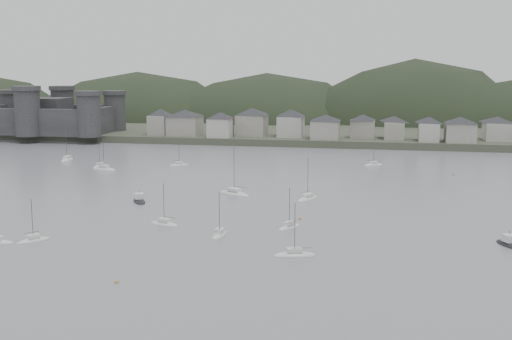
# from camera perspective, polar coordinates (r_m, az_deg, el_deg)

# --- Properties ---
(ground) EXTENTS (900.00, 900.00, 0.00)m
(ground) POSITION_cam_1_polar(r_m,az_deg,el_deg) (103.35, -8.12, -10.01)
(ground) COLOR slate
(ground) RESTS_ON ground
(far_shore_land) EXTENTS (900.00, 250.00, 3.00)m
(far_shore_land) POSITION_cam_1_polar(r_m,az_deg,el_deg) (389.66, 6.23, 4.55)
(far_shore_land) COLOR #383D2D
(far_shore_land) RESTS_ON ground
(forested_ridge) EXTENTS (851.55, 103.94, 102.57)m
(forested_ridge) POSITION_cam_1_polar(r_m,az_deg,el_deg) (365.22, 6.61, 2.20)
(forested_ridge) COLOR black
(forested_ridge) RESTS_ON ground
(castle) EXTENTS (66.00, 43.00, 20.00)m
(castle) POSITION_cam_1_polar(r_m,az_deg,el_deg) (312.50, -18.28, 4.68)
(castle) COLOR #2E2E30
(castle) RESTS_ON far_shore_land
(waterfront_town) EXTENTS (451.48, 28.46, 12.92)m
(waterfront_town) POSITION_cam_1_polar(r_m,az_deg,el_deg) (277.02, 14.76, 3.82)
(waterfront_town) COLOR gray
(waterfront_town) RESTS_ON far_shore_land
(sailboat_lead) EXTENTS (5.31, 6.87, 9.23)m
(sailboat_lead) POSITION_cam_1_polar(r_m,az_deg,el_deg) (135.60, 3.00, -5.13)
(sailboat_lead) COLOR silver
(sailboat_lead) RESTS_ON ground
(moored_fleet) EXTENTS (215.94, 155.78, 13.87)m
(moored_fleet) POSITION_cam_1_polar(r_m,az_deg,el_deg) (168.85, -12.27, -2.43)
(moored_fleet) COLOR silver
(moored_fleet) RESTS_ON ground
(motor_launch_near) EXTENTS (5.24, 7.28, 3.67)m
(motor_launch_near) POSITION_cam_1_polar(r_m,az_deg,el_deg) (131.75, 21.69, -6.18)
(motor_launch_near) COLOR black
(motor_launch_near) RESTS_ON ground
(motor_launch_far) EXTENTS (6.18, 7.89, 3.81)m
(motor_launch_far) POSITION_cam_1_polar(r_m,az_deg,el_deg) (163.29, -10.41, -2.73)
(motor_launch_far) COLOR black
(motor_launch_far) RESTS_ON ground
(mooring_buoys) EXTENTS (155.05, 114.70, 0.70)m
(mooring_buoys) POSITION_cam_1_polar(r_m,az_deg,el_deg) (149.54, 4.19, -3.77)
(mooring_buoys) COLOR #CD8644
(mooring_buoys) RESTS_ON ground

